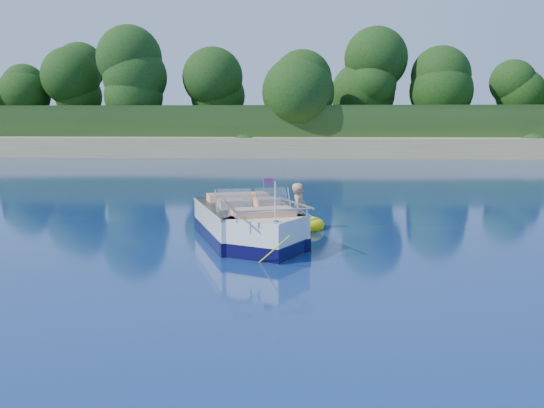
{
  "coord_description": "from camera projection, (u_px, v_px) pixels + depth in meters",
  "views": [
    {
      "loc": [
        -1.3,
        -10.76,
        2.9
      ],
      "look_at": [
        -2.33,
        3.78,
        0.85
      ],
      "focal_mm": 40.0,
      "sensor_mm": 36.0,
      "label": 1
    }
  ],
  "objects": [
    {
      "name": "ground",
      "position": [
        386.0,
        281.0,
        10.94
      ],
      "size": [
        160.0,
        160.0,
        0.0
      ],
      "primitive_type": "plane",
      "color": "#0B1D4E",
      "rests_on": "ground"
    },
    {
      "name": "shoreline",
      "position": [
        326.0,
        135.0,
        73.8
      ],
      "size": [
        170.0,
        59.0,
        6.0
      ],
      "color": "#978457",
      "rests_on": "ground"
    },
    {
      "name": "treeline",
      "position": [
        332.0,
        87.0,
        50.68
      ],
      "size": [
        150.0,
        7.12,
        8.19
      ],
      "color": "#301E10",
      "rests_on": "ground"
    },
    {
      "name": "motorboat",
      "position": [
        250.0,
        227.0,
        14.36
      ],
      "size": [
        3.18,
        5.38,
        1.87
      ],
      "rotation": [
        0.0,
        0.0,
        0.35
      ],
      "color": "white",
      "rests_on": "ground"
    },
    {
      "name": "tow_tube",
      "position": [
        300.0,
        225.0,
        16.2
      ],
      "size": [
        1.69,
        1.69,
        0.35
      ],
      "rotation": [
        0.0,
        0.0,
        0.32
      ],
      "color": "#FBE600",
      "rests_on": "ground"
    },
    {
      "name": "boy",
      "position": [
        300.0,
        229.0,
        16.14
      ],
      "size": [
        0.54,
        0.91,
        1.68
      ],
      "primitive_type": "imported",
      "rotation": [
        0.0,
        -0.17,
        1.37
      ],
      "color": "tan",
      "rests_on": "ground"
    }
  ]
}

